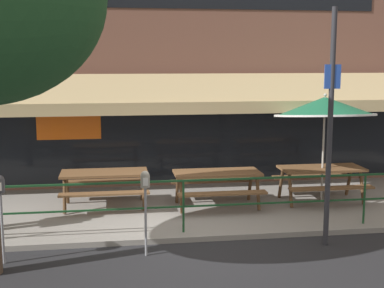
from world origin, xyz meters
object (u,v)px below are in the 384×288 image
at_px(picnic_table_right, 321,174).
at_px(parking_meter_near, 0,193).
at_px(picnic_table_left, 105,179).
at_px(parking_meter_far, 145,187).
at_px(picnic_table_centre, 217,179).
at_px(patio_umbrella_right, 325,107).
at_px(street_sign_pole, 330,126).

height_order(picnic_table_right, parking_meter_near, parking_meter_near).
xyz_separation_m(picnic_table_left, parking_meter_far, (0.69, -2.68, 0.44)).
relative_size(picnic_table_left, parking_meter_far, 1.27).
relative_size(picnic_table_left, picnic_table_right, 1.00).
height_order(picnic_table_centre, picnic_table_right, same).
xyz_separation_m(picnic_table_centre, parking_meter_far, (-1.64, -2.34, 0.44)).
distance_m(picnic_table_right, parking_meter_near, 6.70).
distance_m(picnic_table_centre, patio_umbrella_right, 2.76).
height_order(picnic_table_left, parking_meter_far, parking_meter_far).
bearing_deg(picnic_table_right, patio_umbrella_right, -90.00).
bearing_deg(picnic_table_left, street_sign_pole, -34.57).
relative_size(parking_meter_near, street_sign_pole, 0.35).
xyz_separation_m(picnic_table_centre, parking_meter_near, (-3.89, -2.35, 0.44)).
relative_size(picnic_table_right, street_sign_pole, 0.45).
xyz_separation_m(picnic_table_right, patio_umbrella_right, (0.00, -0.05, 1.47)).
height_order(picnic_table_right, street_sign_pole, street_sign_pole).
bearing_deg(picnic_table_left, parking_meter_far, -75.57).
bearing_deg(parking_meter_far, parking_meter_near, -179.88).
relative_size(parking_meter_near, parking_meter_far, 1.00).
relative_size(picnic_table_left, parking_meter_near, 1.27).
relative_size(patio_umbrella_right, parking_meter_near, 1.69).
bearing_deg(parking_meter_far, picnic_table_right, 31.58).
xyz_separation_m(picnic_table_right, parking_meter_far, (-3.98, -2.45, 0.44)).
xyz_separation_m(patio_umbrella_right, parking_meter_far, (-3.98, -2.39, -1.03)).
xyz_separation_m(picnic_table_centre, patio_umbrella_right, (2.33, 0.05, 1.47)).
distance_m(picnic_table_left, picnic_table_centre, 2.36).
height_order(patio_umbrella_right, parking_meter_far, patio_umbrella_right).
bearing_deg(parking_meter_near, picnic_table_right, 21.51).
height_order(picnic_table_left, patio_umbrella_right, patio_umbrella_right).
distance_m(parking_meter_near, street_sign_pole, 5.44).
height_order(picnic_table_left, picnic_table_centre, same).
bearing_deg(picnic_table_left, patio_umbrella_right, -3.49).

